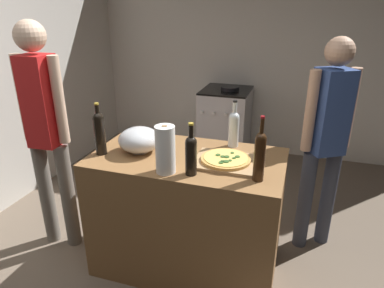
% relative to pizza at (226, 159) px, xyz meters
% --- Properties ---
extents(ground_plane, '(4.46, 3.70, 0.02)m').
position_rel_pizza_xyz_m(ground_plane, '(-0.23, 0.80, -0.92)').
color(ground_plane, '#6B5B4C').
extents(kitchen_wall_rear, '(4.46, 0.10, 2.60)m').
position_rel_pizza_xyz_m(kitchen_wall_rear, '(-0.23, 2.40, 0.39)').
color(kitchen_wall_rear, beige).
rests_on(kitchen_wall_rear, ground_plane).
extents(kitchen_wall_left, '(0.10, 3.70, 2.60)m').
position_rel_pizza_xyz_m(kitchen_wall_left, '(-2.21, 0.80, 0.39)').
color(kitchen_wall_left, beige).
rests_on(kitchen_wall_left, ground_plane).
extents(counter, '(1.28, 0.71, 0.88)m').
position_rel_pizza_xyz_m(counter, '(-0.27, 0.03, -0.47)').
color(counter, olive).
rests_on(counter, ground_plane).
extents(cutting_board, '(0.40, 0.32, 0.02)m').
position_rel_pizza_xyz_m(cutting_board, '(-0.00, 0.00, -0.02)').
color(cutting_board, tan).
rests_on(cutting_board, counter).
extents(pizza, '(0.32, 0.32, 0.03)m').
position_rel_pizza_xyz_m(pizza, '(0.00, 0.00, 0.00)').
color(pizza, tan).
rests_on(pizza, cutting_board).
extents(mixing_bowl, '(0.28, 0.28, 0.17)m').
position_rel_pizza_xyz_m(mixing_bowl, '(-0.60, 0.00, 0.06)').
color(mixing_bowl, '#B2B2B7').
rests_on(mixing_bowl, counter).
extents(paper_towel_roll, '(0.12, 0.12, 0.30)m').
position_rel_pizza_xyz_m(paper_towel_roll, '(-0.32, -0.23, 0.12)').
color(paper_towel_roll, white).
rests_on(paper_towel_roll, counter).
extents(wine_bottle_dark, '(0.07, 0.07, 0.33)m').
position_rel_pizza_xyz_m(wine_bottle_dark, '(-0.01, 0.30, 0.11)').
color(wine_bottle_dark, silver).
rests_on(wine_bottle_dark, counter).
extents(wine_bottle_amber, '(0.06, 0.06, 0.39)m').
position_rel_pizza_xyz_m(wine_bottle_amber, '(0.23, -0.16, 0.13)').
color(wine_bottle_amber, '#331E0F').
rests_on(wine_bottle_amber, counter).
extents(wine_bottle_clear, '(0.07, 0.07, 0.35)m').
position_rel_pizza_xyz_m(wine_bottle_clear, '(-0.83, -0.11, 0.13)').
color(wine_bottle_clear, black).
rests_on(wine_bottle_clear, counter).
extents(wine_bottle_green, '(0.07, 0.07, 0.32)m').
position_rel_pizza_xyz_m(wine_bottle_green, '(-0.16, -0.21, 0.11)').
color(wine_bottle_green, black).
rests_on(wine_bottle_green, counter).
extents(stove, '(0.56, 0.63, 0.92)m').
position_rel_pizza_xyz_m(stove, '(-0.44, 2.00, -0.47)').
color(stove, '#B7B7BC').
rests_on(stove, ground_plane).
extents(person_in_stripes, '(0.37, 0.21, 1.74)m').
position_rel_pizza_xyz_m(person_in_stripes, '(-1.33, -0.04, 0.09)').
color(person_in_stripes, slate).
rests_on(person_in_stripes, ground_plane).
extents(person_in_red, '(0.34, 0.29, 1.63)m').
position_rel_pizza_xyz_m(person_in_red, '(0.62, 0.56, 0.03)').
color(person_in_red, '#383D4C').
rests_on(person_in_red, ground_plane).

